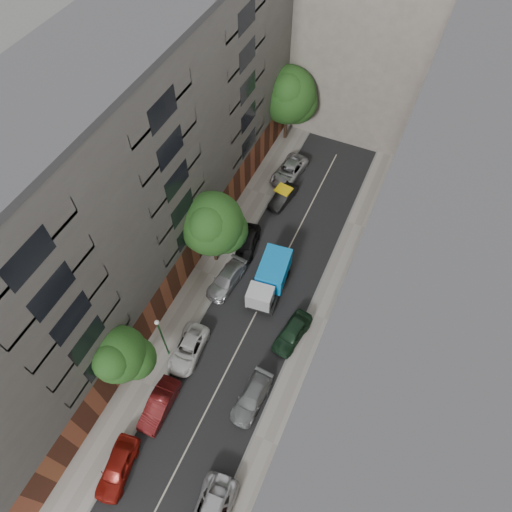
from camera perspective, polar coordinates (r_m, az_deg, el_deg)
The scene contains 22 objects.
ground at distance 40.12m, azimuth 1.07°, elevation -5.04°, with size 120.00×120.00×0.00m, color #4C4C49.
road_surface at distance 40.11m, azimuth 1.07°, elevation -5.03°, with size 8.00×44.00×0.02m, color black.
sidewalk_left at distance 41.45m, azimuth -5.91°, elevation -2.25°, with size 3.00×44.00×0.15m, color gray.
sidewalk_right at distance 39.38m, azimuth 8.49°, elevation -7.78°, with size 3.00×44.00×0.15m, color gray.
building_left at distance 36.12m, azimuth -15.09°, elevation 9.47°, with size 8.00×44.00×20.00m, color #494644.
building_right at distance 31.13m, azimuth 20.27°, elevation -2.69°, with size 8.00×44.00×20.00m, color #B9A790.
building_endcap at distance 53.81m, azimuth 14.56°, elevation 24.73°, with size 18.00×12.00×18.00m, color gray.
tarp_truck at distance 39.39m, azimuth 1.76°, elevation -2.77°, with size 2.85×5.92×2.63m.
car_left_0 at distance 35.77m, azimuth -16.96°, elevation -23.97°, with size 1.78×4.43×1.51m, color maroon.
car_left_1 at distance 36.25m, azimuth -12.00°, elevation -17.73°, with size 1.51×4.34×1.43m, color #4D0F10.
car_left_2 at distance 37.55m, azimuth -8.48°, elevation -11.45°, with size 2.13×4.61×1.28m, color silver.
car_left_3 at distance 40.29m, azimuth -3.72°, elevation -2.95°, with size 1.88×4.63×1.34m, color #AEAEB3.
car_left_4 at distance 42.50m, azimuth -1.03°, elevation 1.75°, with size 1.70×4.22×1.44m, color black.
car_left_5 at distance 46.34m, azimuth 3.41°, elevation 7.42°, with size 1.38×3.94×1.30m, color black.
car_left_6 at distance 48.85m, azimuth 4.16°, elevation 10.58°, with size 2.38×5.15×1.43m, color #BCBDC1.
car_right_1 at distance 35.77m, azimuth -0.55°, elevation -17.32°, with size 1.79×4.41×1.28m, color slate.
car_right_2 at distance 37.76m, azimuth 4.55°, elevation -9.52°, with size 1.75×4.35×1.48m, color black.
tree_near at distance 34.06m, azimuth -16.70°, elevation -11.97°, with size 4.57×4.17×6.64m.
tree_mid at distance 38.21m, azimuth -5.48°, elevation 3.77°, with size 5.69×5.47×7.84m.
tree_far at distance 50.26m, azimuth 4.03°, elevation 19.23°, with size 6.11×5.95×8.52m.
lamp_post at distance 35.00m, azimuth -11.73°, elevation -9.57°, with size 0.36×0.36×5.69m.
pedestrian at distance 43.29m, azimuth 13.51°, elevation 1.73°, with size 0.66×0.44×1.82m, color black.
Camera 1 is at (7.62, -18.68, 34.68)m, focal length 32.00 mm.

